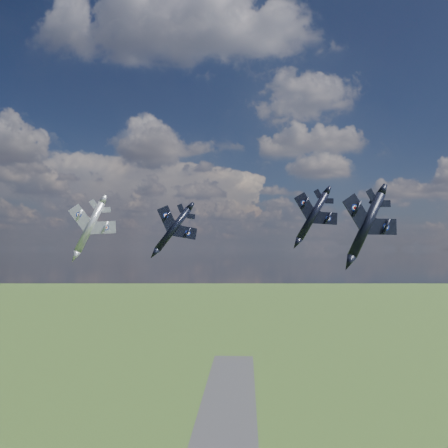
# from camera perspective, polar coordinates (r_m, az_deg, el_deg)

# --- Properties ---
(jet_lead_navy) EXTENTS (12.71, 15.04, 7.64)m
(jet_lead_navy) POSITION_cam_1_polar(r_m,az_deg,el_deg) (79.49, -6.66, -0.65)
(jet_lead_navy) COLOR black
(jet_right_navy) EXTENTS (13.33, 15.79, 7.06)m
(jet_right_navy) POSITION_cam_1_polar(r_m,az_deg,el_deg) (63.29, 18.12, -0.11)
(jet_right_navy) COLOR black
(jet_high_navy) EXTENTS (13.60, 17.30, 8.66)m
(jet_high_navy) POSITION_cam_1_polar(r_m,az_deg,el_deg) (95.40, 11.51, 1.01)
(jet_high_navy) COLOR black
(jet_left_silver) EXTENTS (15.17, 18.44, 7.97)m
(jet_left_silver) POSITION_cam_1_polar(r_m,az_deg,el_deg) (100.16, -17.13, -0.37)
(jet_left_silver) COLOR #95969F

